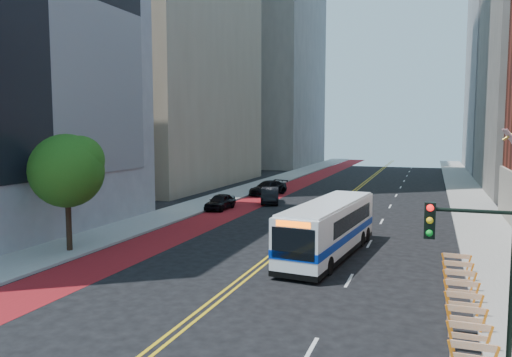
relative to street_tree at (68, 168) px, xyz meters
The scene contains 14 objects.
ground 13.68m from the street_tree, 28.25° to the right, with size 160.00×160.00×0.00m, color black.
sidewalk_left 24.45m from the street_tree, 91.81° to the left, with size 4.00×140.00×0.15m, color gray.
sidewalk_right 33.73m from the street_tree, 45.87° to the left, with size 4.00×140.00×0.15m, color gray.
bus_lane_paint 24.66m from the street_tree, 82.53° to the left, with size 3.60×140.00×0.01m, color maroon.
center_line_inner 26.84m from the street_tree, 65.21° to the left, with size 0.14×140.00×0.01m, color gold.
center_line_outer 26.99m from the street_tree, 64.51° to the left, with size 0.14×140.00×0.01m, color gold.
lane_dashes 36.09m from the street_tree, 63.34° to the left, with size 0.14×98.20×0.01m.
construction_barriers 21.43m from the street_tree, ahead, with size 1.42×10.91×1.00m.
street_tree is the anchor object (origin of this frame).
traffic_signal 22.79m from the street_tree, 24.82° to the right, with size 2.21×0.34×5.07m.
transit_bus 15.23m from the street_tree, 16.76° to the left, with size 3.58×11.35×3.07m.
car_a 17.74m from the street_tree, 83.52° to the left, with size 1.65×4.09×1.39m, color black.
car_b 23.06m from the street_tree, 77.32° to the left, with size 1.62×4.64×1.53m, color black.
car_c 28.45m from the street_tree, 84.16° to the left, with size 2.10×5.17×1.50m, color black.
Camera 1 is at (8.30, -17.07, 7.12)m, focal length 35.00 mm.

